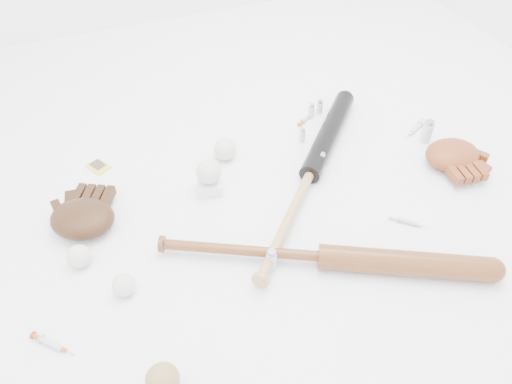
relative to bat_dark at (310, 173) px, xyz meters
name	(u,v)px	position (x,y,z in m)	size (l,w,h in m)	color
bat_dark	(310,173)	(0.00, 0.00, 0.00)	(1.01, 0.07, 0.07)	black
bat_wood	(322,257)	(-0.13, -0.34, 0.00)	(1.02, 0.07, 0.07)	brown
glove_dark	(82,218)	(-0.75, 0.07, 0.01)	(0.24, 0.24, 0.09)	#331D0E
glove_tan	(452,154)	(0.51, -0.10, 0.00)	(0.23, 0.23, 0.08)	brown
trading_card	(98,167)	(-0.67, 0.35, -0.03)	(0.06, 0.08, 0.00)	yellow
pedestal	(210,186)	(-0.33, 0.08, -0.01)	(0.08, 0.08, 0.04)	white
baseball_on_pedestal	(209,172)	(-0.33, 0.08, 0.05)	(0.08, 0.08, 0.08)	silver
baseball_left	(79,256)	(-0.78, -0.07, 0.00)	(0.07, 0.07, 0.07)	silver
baseball_upper	(225,149)	(-0.23, 0.23, 0.00)	(0.08, 0.08, 0.08)	silver
baseball_mid	(124,285)	(-0.68, -0.22, 0.00)	(0.06, 0.06, 0.06)	silver
baseball_aged	(163,380)	(-0.65, -0.52, 0.00)	(0.08, 0.08, 0.08)	olive
syringe_0	(52,344)	(-0.89, -0.31, -0.03)	(0.15, 0.03, 0.02)	#ADBCC6
syringe_1	(355,265)	(-0.04, -0.38, -0.03)	(0.14, 0.03, 0.02)	#ADBCC6
syringe_2	(307,118)	(0.15, 0.33, -0.03)	(0.14, 0.02, 0.02)	#ADBCC6
syringe_3	(408,222)	(0.20, -0.29, -0.03)	(0.14, 0.02, 0.02)	#ADBCC6
syringe_4	(416,128)	(0.51, 0.11, -0.03)	(0.16, 0.03, 0.02)	#ADBCC6
vial_0	(320,107)	(0.22, 0.35, -0.01)	(0.02, 0.02, 0.06)	silver
vial_1	(302,135)	(0.07, 0.21, -0.01)	(0.02, 0.02, 0.06)	silver
vial_2	(321,162)	(0.06, 0.04, 0.00)	(0.03, 0.03, 0.07)	silver
vial_3	(428,131)	(0.51, 0.04, 0.01)	(0.04, 0.04, 0.09)	silver
vial_4	(271,259)	(-0.27, -0.29, 0.00)	(0.03, 0.03, 0.08)	silver
vial_5	(311,111)	(0.17, 0.33, -0.01)	(0.02, 0.02, 0.06)	silver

